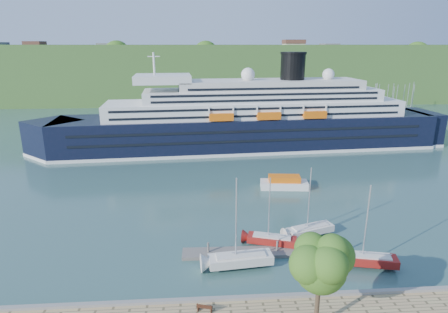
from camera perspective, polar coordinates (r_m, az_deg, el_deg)
ground at (r=38.87m, az=5.65°, el=-21.69°), size 400.00×400.00×0.00m
far_hillside at (r=175.49m, az=-2.17°, el=12.74°), size 400.00×50.00×24.00m
quay_coping at (r=38.01m, az=5.75°, el=-20.52°), size 220.00×0.50×0.30m
cruise_ship at (r=88.66m, az=3.60°, el=8.36°), size 101.18×21.41×22.55m
park_bench at (r=36.29m, az=-2.95°, el=-21.88°), size 1.58×0.99×0.94m
promenade_tree at (r=33.06m, az=14.32°, el=-17.63°), size 5.71×5.71×9.46m
floating_pontoon at (r=46.48m, az=5.50°, el=-14.31°), size 18.61×2.67×0.41m
sailboat_white_near at (r=41.38m, az=2.61°, el=-10.59°), size 8.14×3.05×10.26m
sailboat_red at (r=46.30m, az=7.45°, el=-8.76°), size 6.90×3.73×8.59m
sailboat_white_far at (r=49.40m, az=13.27°, el=-7.10°), size 7.27×4.03×9.06m
tender_launch at (r=66.02m, az=9.16°, el=-3.87°), size 8.45×3.63×2.27m
sailboat_extra at (r=44.61m, az=21.43°, el=-10.31°), size 7.55×3.56×9.40m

